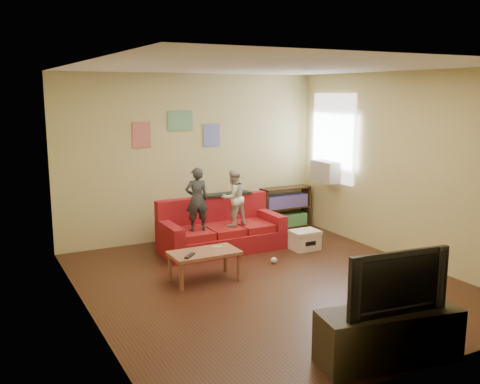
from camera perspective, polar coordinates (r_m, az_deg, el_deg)
name	(u,v)px	position (r m, az deg, el deg)	size (l,w,h in m)	color
room_shell	(270,179)	(6.62, 3.22, 1.42)	(4.52, 5.02, 2.72)	#412215
sofa	(220,232)	(8.30, -2.13, -4.26)	(1.86, 0.86, 0.82)	maroon
child_a	(197,199)	(7.84, -4.62, -0.77)	(0.34, 0.23, 0.94)	#2C3036
child_b	(233,198)	(8.09, -0.71, -0.60)	(0.43, 0.33, 0.88)	silver
coffee_table	(204,256)	(6.91, -3.81, -6.79)	(0.88, 0.48, 0.40)	#945A41
remote	(190,256)	(6.70, -5.37, -6.79)	(0.21, 0.05, 0.02)	black
game_controller	(217,247)	(7.02, -2.49, -5.91)	(0.14, 0.04, 0.03)	white
bookshelf	(285,210)	(9.61, 4.84, -1.89)	(0.92, 0.28, 0.73)	#3C2813
window	(333,138)	(9.18, 9.91, 5.69)	(0.04, 1.08, 1.48)	white
ac_unit	(326,171)	(9.17, 9.20, 2.18)	(0.28, 0.55, 0.35)	#B7B2A3
artwork_left	(141,135)	(8.49, -10.47, 6.02)	(0.30, 0.01, 0.40)	#D87266
artwork_center	(180,121)	(8.69, -6.39, 7.56)	(0.42, 0.01, 0.32)	#72B27F
artwork_right	(212,135)	(8.92, -3.05, 6.08)	(0.30, 0.01, 0.38)	#727FCC
file_box	(305,240)	(8.36, 6.92, -5.09)	(0.44, 0.33, 0.30)	#F5E6CB
tv_stand	(389,336)	(5.16, 15.57, -14.57)	(1.31, 0.44, 0.49)	#322B1E
television	(392,279)	(4.96, 15.88, -8.96)	(1.00, 0.13, 0.58)	black
tissue	(274,260)	(7.69, 3.61, -7.29)	(0.09, 0.09, 0.09)	silver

